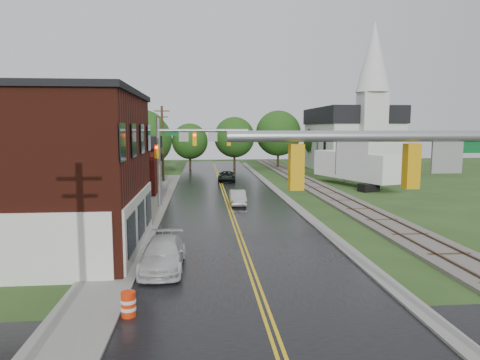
{
  "coord_description": "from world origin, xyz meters",
  "views": [
    {
      "loc": [
        -2.16,
        -7.56,
        6.38
      ],
      "look_at": [
        -0.04,
        16.09,
        3.5
      ],
      "focal_mm": 32.0,
      "sensor_mm": 36.0,
      "label": 1
    }
  ],
  "objects": [
    {
      "name": "construction_barrel",
      "position": [
        -4.7,
        6.6,
        0.44
      ],
      "size": [
        0.57,
        0.57,
        0.88
      ],
      "primitive_type": "cylinder",
      "rotation": [
        0.0,
        0.0,
        0.17
      ],
      "color": "red",
      "rests_on": "ground"
    },
    {
      "name": "semi_trailer",
      "position": [
        14.65,
        38.28,
        2.22
      ],
      "size": [
        6.25,
        11.89,
        3.73
      ],
      "color": "black",
      "rests_on": "ground"
    },
    {
      "name": "utility_pole_c",
      "position": [
        -6.8,
        44.0,
        4.72
      ],
      "size": [
        1.8,
        0.28,
        9.0
      ],
      "color": "#382616",
      "rests_on": "ground"
    },
    {
      "name": "pickup_white",
      "position": [
        -3.97,
        11.57,
        0.68
      ],
      "size": [
        1.95,
        4.68,
        1.35
      ],
      "primitive_type": "imported",
      "rotation": [
        0.0,
        0.0,
        -0.01
      ],
      "color": "silver",
      "rests_on": "ground"
    },
    {
      "name": "tree_left_c",
      "position": [
        -13.85,
        39.9,
        4.51
      ],
      "size": [
        6.0,
        6.0,
        7.65
      ],
      "color": "black",
      "rests_on": "ground"
    },
    {
      "name": "suv_dark",
      "position": [
        0.8,
        43.43,
        0.61
      ],
      "size": [
        2.33,
        4.52,
        1.22
      ],
      "primitive_type": "imported",
      "rotation": [
        0.0,
        0.0,
        -0.07
      ],
      "color": "black",
      "rests_on": "ground"
    },
    {
      "name": "sidewalk_left",
      "position": [
        -6.2,
        25.0,
        0.0
      ],
      "size": [
        2.4,
        50.0,
        0.12
      ],
      "primitive_type": "cube",
      "color": "gray",
      "rests_on": "ground"
    },
    {
      "name": "darkred_building",
      "position": [
        -10.0,
        35.0,
        2.2
      ],
      "size": [
        7.0,
        6.0,
        4.4
      ],
      "primitive_type": "cube",
      "color": "#3F0F0C",
      "rests_on": "ground"
    },
    {
      "name": "traffic_signal_far",
      "position": [
        -3.47,
        27.0,
        4.97
      ],
      "size": [
        7.34,
        0.43,
        7.2
      ],
      "color": "gray",
      "rests_on": "ground"
    },
    {
      "name": "traffic_signal_near",
      "position": [
        3.47,
        2.0,
        4.97
      ],
      "size": [
        7.34,
        0.3,
        7.2
      ],
      "color": "gray",
      "rests_on": "ground"
    },
    {
      "name": "yellow_house",
      "position": [
        -11.0,
        26.0,
        3.2
      ],
      "size": [
        8.0,
        7.0,
        6.4
      ],
      "primitive_type": "cube",
      "color": "tan",
      "rests_on": "ground"
    },
    {
      "name": "utility_pole_b",
      "position": [
        -6.8,
        22.0,
        4.72
      ],
      "size": [
        1.8,
        0.28,
        9.0
      ],
      "color": "#382616",
      "rests_on": "ground"
    },
    {
      "name": "tree_left_b",
      "position": [
        -17.85,
        31.9,
        5.72
      ],
      "size": [
        7.6,
        7.6,
        9.69
      ],
      "color": "black",
      "rests_on": "ground"
    },
    {
      "name": "church",
      "position": [
        20.0,
        53.74,
        5.83
      ],
      "size": [
        10.4,
        18.4,
        20.0
      ],
      "color": "silver",
      "rests_on": "ground"
    },
    {
      "name": "tree_left_e",
      "position": [
        -8.85,
        45.9,
        4.81
      ],
      "size": [
        6.4,
        6.4,
        8.16
      ],
      "color": "black",
      "rests_on": "ground"
    },
    {
      "name": "main_road",
      "position": [
        0.0,
        30.0,
        0.0
      ],
      "size": [
        10.0,
        90.0,
        0.02
      ],
      "primitive_type": "cube",
      "color": "black",
      "rests_on": "ground"
    },
    {
      "name": "curb_right",
      "position": [
        5.4,
        35.0,
        0.0
      ],
      "size": [
        0.8,
        70.0,
        0.12
      ],
      "primitive_type": "cube",
      "color": "gray",
      "rests_on": "ground"
    },
    {
      "name": "railroad",
      "position": [
        10.0,
        35.0,
        0.11
      ],
      "size": [
        3.2,
        80.0,
        0.3
      ],
      "color": "#59544C",
      "rests_on": "ground"
    },
    {
      "name": "sedan_silver",
      "position": [
        0.8,
        27.56,
        0.6
      ],
      "size": [
        1.35,
        3.68,
        1.21
      ],
      "primitive_type": "imported",
      "rotation": [
        0.0,
        0.0,
        -0.02
      ],
      "color": "#A1A0A5",
      "rests_on": "ground"
    }
  ]
}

